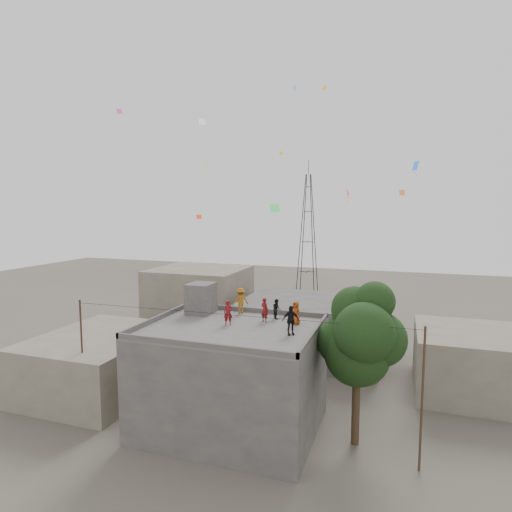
{
  "coord_description": "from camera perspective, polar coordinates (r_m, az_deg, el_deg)",
  "views": [
    {
      "loc": [
        9.27,
        -22.57,
        13.02
      ],
      "look_at": [
        0.42,
        3.31,
        9.98
      ],
      "focal_mm": 30.0,
      "sensor_mm": 36.0,
      "label": 1
    }
  ],
  "objects": [
    {
      "name": "person_dark_adult",
      "position": [
        23.79,
        4.62,
        -8.54
      ],
      "size": [
        1.02,
        0.86,
        1.63
      ],
      "primitive_type": "imported",
      "rotation": [
        0.0,
        0.0,
        0.59
      ],
      "color": "black",
      "rests_on": "main_building"
    },
    {
      "name": "transmission_tower",
      "position": [
        64.08,
        6.9,
        2.77
      ],
      "size": [
        2.97,
        2.97,
        20.01
      ],
      "color": "black",
      "rests_on": "ground"
    },
    {
      "name": "neighbor_west",
      "position": [
        33.7,
        -20.0,
        -13.13
      ],
      "size": [
        8.0,
        10.0,
        4.0
      ],
      "primitive_type": "cube",
      "color": "#6A6254",
      "rests_on": "ground"
    },
    {
      "name": "neighbor_north",
      "position": [
        38.74,
        7.45,
        -9.46
      ],
      "size": [
        12.0,
        9.0,
        5.0
      ],
      "primitive_type": "cube",
      "color": "#454240",
      "rests_on": "ground"
    },
    {
      "name": "person_orange_adult",
      "position": [
        28.47,
        -2.08,
        -5.96
      ],
      "size": [
        1.23,
        1.21,
        1.7
      ],
      "primitive_type": "imported",
      "rotation": [
        0.0,
        0.0,
        -2.39
      ],
      "color": "#A15C12",
      "rests_on": "main_building"
    },
    {
      "name": "neighbor_northwest",
      "position": [
        44.15,
        -7.53,
        -6.15
      ],
      "size": [
        9.0,
        8.0,
        7.0
      ],
      "primitive_type": "cube",
      "color": "#6A6254",
      "rests_on": "ground"
    },
    {
      "name": "person_red_child",
      "position": [
        25.71,
        -3.73,
        -7.58
      ],
      "size": [
        0.64,
        0.56,
        1.47
      ],
      "primitive_type": "imported",
      "rotation": [
        0.0,
        0.0,
        0.47
      ],
      "color": "maroon",
      "rests_on": "main_building"
    },
    {
      "name": "main_building",
      "position": [
        26.36,
        -3.31,
        -15.89
      ],
      "size": [
        10.0,
        8.0,
        6.1
      ],
      "color": "#454240",
      "rests_on": "ground"
    },
    {
      "name": "kites",
      "position": [
        29.37,
        4.32,
        12.32
      ],
      "size": [
        21.77,
        15.24,
        10.99
      ],
      "color": "red",
      "rests_on": "ground"
    },
    {
      "name": "person_orange_child",
      "position": [
        25.93,
        5.34,
        -7.56
      ],
      "size": [
        0.81,
        0.69,
        1.4
      ],
      "primitive_type": "imported",
      "rotation": [
        0.0,
        0.0,
        -0.42
      ],
      "color": "#9A3E11",
      "rests_on": "main_building"
    },
    {
      "name": "ground",
      "position": [
        27.66,
        -3.27,
        -21.75
      ],
      "size": [
        140.0,
        140.0,
        0.0
      ],
      "primitive_type": "plane",
      "color": "#4C473E",
      "rests_on": "ground"
    },
    {
      "name": "stair_head_box",
      "position": [
        28.71,
        -7.34,
        -5.6
      ],
      "size": [
        1.6,
        1.8,
        2.0
      ],
      "primitive_type": "cube",
      "color": "#454240",
      "rests_on": "main_building"
    },
    {
      "name": "neighbor_east",
      "position": [
        34.65,
        26.36,
        -12.53
      ],
      "size": [
        7.0,
        8.0,
        4.4
      ],
      "primitive_type": "cube",
      "color": "#6A6254",
      "rests_on": "ground"
    },
    {
      "name": "utility_line",
      "position": [
        24.82,
        -3.35,
        -15.4
      ],
      "size": [
        20.12,
        0.62,
        7.4
      ],
      "color": "black",
      "rests_on": "ground"
    },
    {
      "name": "person_dark_child",
      "position": [
        27.15,
        2.77,
        -7.05
      ],
      "size": [
        0.74,
        0.77,
        1.26
      ],
      "primitive_type": "imported",
      "rotation": [
        0.0,
        0.0,
        2.17
      ],
      "color": "black",
      "rests_on": "main_building"
    },
    {
      "name": "parapet",
      "position": [
        25.32,
        -3.36,
        -9.17
      ],
      "size": [
        10.0,
        8.0,
        0.3
      ],
      "color": "#454240",
      "rests_on": "main_building"
    },
    {
      "name": "person_red_adult",
      "position": [
        26.31,
        1.16,
        -7.21
      ],
      "size": [
        0.65,
        0.55,
        1.5
      ],
      "primitive_type": "imported",
      "rotation": [
        0.0,
        0.0,
        2.72
      ],
      "color": "maroon",
      "rests_on": "main_building"
    },
    {
      "name": "tree",
      "position": [
        24.25,
        13.82,
        -10.41
      ],
      "size": [
        4.9,
        4.6,
        9.1
      ],
      "color": "black",
      "rests_on": "ground"
    }
  ]
}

